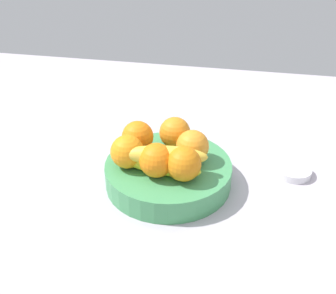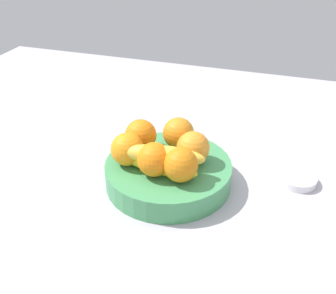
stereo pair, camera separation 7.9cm
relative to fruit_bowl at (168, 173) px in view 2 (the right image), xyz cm
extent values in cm
cube|color=#B5ACB8|center=(-0.06, -2.16, -4.00)|extent=(180.00, 140.00, 3.00)
cylinder|color=#45985B|center=(0.00, 0.00, 0.00)|extent=(26.72, 26.72, 5.00)
sphere|color=orange|center=(-0.40, -7.17, 5.96)|extent=(6.92, 6.92, 6.92)
sphere|color=orange|center=(7.49, -3.74, 5.96)|extent=(6.92, 6.92, 6.92)
sphere|color=orange|center=(7.93, 2.57, 5.96)|extent=(6.92, 6.92, 6.92)
sphere|color=orange|center=(1.41, 4.48, 5.96)|extent=(6.92, 6.92, 6.92)
sphere|color=orange|center=(-4.07, 4.67, 5.96)|extent=(6.92, 6.92, 6.92)
sphere|color=orange|center=(-4.75, -2.07, 5.96)|extent=(6.92, 6.92, 6.92)
ellipsoid|color=yellow|center=(0.88, 3.75, 4.50)|extent=(17.37, 6.13, 4.00)
ellipsoid|color=yellow|center=(0.06, 3.60, 6.70)|extent=(17.36, 6.04, 4.00)
cylinder|color=white|center=(-26.66, -8.62, -1.65)|extent=(7.79, 7.79, 1.70)
camera|label=1|loc=(-13.94, 67.74, 48.93)|focal=42.43mm
camera|label=2|loc=(-21.54, 65.72, 48.93)|focal=42.43mm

